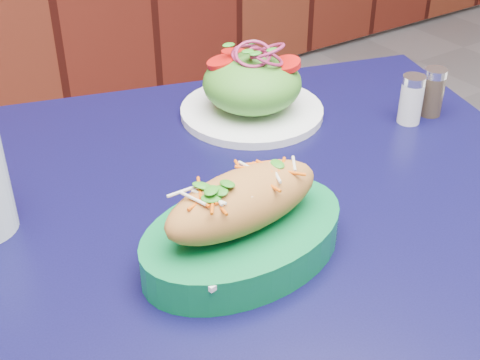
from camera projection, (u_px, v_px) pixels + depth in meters
cafe_table at (267, 274)px, 0.84m from camera, size 1.00×1.00×0.75m
banh_mi_basket at (243, 224)px, 0.71m from camera, size 0.25×0.17×0.11m
salad_plate at (252, 88)px, 0.99m from camera, size 0.21×0.21×0.11m
salt_shaker at (411, 99)px, 0.97m from camera, size 0.03×0.03×0.07m
pepper_shaker at (433, 92)px, 0.99m from camera, size 0.03×0.03×0.07m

